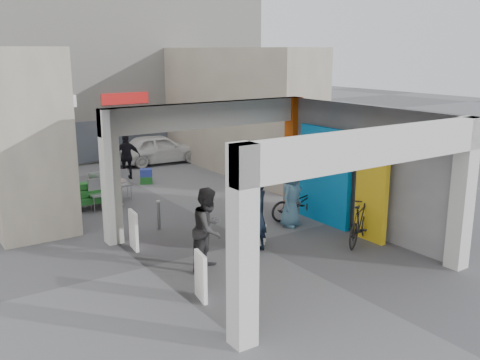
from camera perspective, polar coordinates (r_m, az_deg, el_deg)
ground at (r=14.14m, az=1.23°, el=-6.64°), size 90.00×90.00×0.00m
arcade_canopy at (r=13.19m, az=5.25°, el=2.22°), size 6.40×6.45×6.40m
far_building at (r=25.99m, az=-17.11°, el=11.10°), size 18.00×4.08×8.00m
plaza_bldg_left at (r=18.75m, az=-24.07°, el=5.13°), size 2.00×9.00×5.00m
plaza_bldg_right at (r=22.12m, az=-0.39°, el=7.45°), size 2.00×9.00×5.00m
bollard_left at (r=15.13m, az=-8.66°, el=-3.77°), size 0.09×0.09×0.82m
bollard_center at (r=16.10m, az=-3.67°, el=-2.53°), size 0.09×0.09×0.84m
bollard_right at (r=16.88m, az=0.64°, el=-1.74°), size 0.09×0.09×0.83m
advert_board_near at (r=10.91m, az=-4.19°, el=-10.19°), size 0.18×0.56×1.00m
advert_board_far at (r=13.77m, az=-11.26°, el=-5.25°), size 0.15×0.56×1.00m
cafe_set at (r=17.99m, az=-13.92°, el=-1.40°), size 1.63×1.32×0.99m
produce_stand at (r=17.64m, az=-15.31°, el=-1.87°), size 1.25×0.68×0.82m
crate_stack at (r=20.43m, az=-9.98°, el=0.40°), size 0.55×0.50×0.56m
border_collie at (r=13.93m, az=2.07°, el=-5.71°), size 0.27×0.52×0.73m
man_with_dog at (r=13.20m, az=1.76°, el=-3.69°), size 0.81×0.64×1.94m
man_back_turned at (r=12.21m, az=-3.39°, el=-5.21°), size 1.18×1.12×1.93m
man_elderly at (r=15.20m, az=5.45°, el=-1.79°), size 1.00×0.85×1.74m
man_crates at (r=21.19m, az=-11.98°, el=2.46°), size 1.11×0.65×1.77m
bicycle_front at (r=15.98m, az=6.20°, el=-2.44°), size 1.92×0.77×0.99m
bicycle_rear at (r=14.24m, az=12.68°, el=-4.51°), size 1.85×1.31×1.09m
white_van at (r=23.95m, az=-8.63°, el=3.33°), size 3.98×1.88×1.31m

